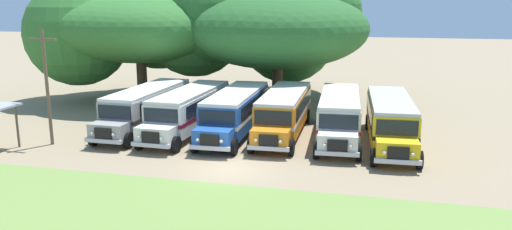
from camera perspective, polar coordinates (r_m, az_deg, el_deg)
ground_plane at (r=26.33m, az=-3.12°, el=-6.20°), size 220.00×220.00×0.00m
foreground_grass_strip at (r=20.27m, az=-8.95°, el=-12.34°), size 80.00×9.34×0.01m
parked_bus_slot_0 at (r=35.16m, az=-12.53°, el=1.03°), size 2.77×10.85×2.82m
parked_bus_slot_1 at (r=33.75m, az=-7.76°, el=0.73°), size 2.91×10.87×2.82m
parked_bus_slot_2 at (r=32.98m, az=-2.37°, el=0.56°), size 2.87×10.86×2.82m
parked_bus_slot_3 at (r=32.93m, az=3.29°, el=0.53°), size 2.95×10.87×2.82m
parked_bus_slot_4 at (r=32.39m, az=9.66°, el=0.16°), size 3.23×10.92×2.82m
parked_bus_slot_5 at (r=31.71m, az=15.30°, el=-0.39°), size 3.19×10.91×2.82m
broad_shade_tree at (r=44.46m, az=2.32°, el=10.19°), size 17.12×18.19×11.67m
secondary_tree at (r=46.29m, az=-12.86°, el=10.00°), size 18.92×15.88×11.85m
utility_pole at (r=32.45m, az=-23.10°, el=3.32°), size 1.80×0.20×7.10m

